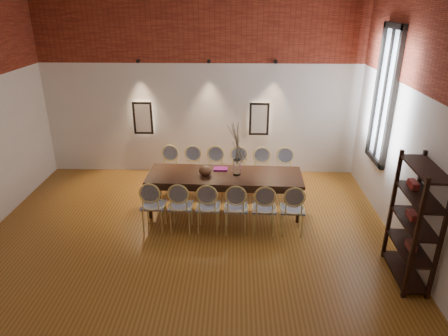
{
  "coord_description": "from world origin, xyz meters",
  "views": [
    {
      "loc": [
        0.78,
        -5.17,
        3.77
      ],
      "look_at": [
        0.59,
        1.21,
        1.05
      ],
      "focal_mm": 32.0,
      "sensor_mm": 36.0,
      "label": 1
    }
  ],
  "objects_px": {
    "chair_near_b": "(181,206)",
    "chair_near_f": "(292,209)",
    "chair_far_e": "(262,173)",
    "vase": "(237,167)",
    "chair_far_d": "(238,172)",
    "shelving_rack": "(414,223)",
    "chair_far_a": "(169,171)",
    "chair_far_b": "(192,171)",
    "dining_table": "(225,192)",
    "chair_near_e": "(264,208)",
    "chair_near_c": "(208,206)",
    "bowl": "(205,171)",
    "chair_near_d": "(236,207)",
    "chair_far_f": "(285,174)",
    "book": "(221,169)",
    "chair_near_a": "(154,205)",
    "chair_far_c": "(215,172)"
  },
  "relations": [
    {
      "from": "chair_far_d",
      "to": "chair_far_e",
      "type": "relative_size",
      "value": 1.0
    },
    {
      "from": "dining_table",
      "to": "chair_far_b",
      "type": "distance_m",
      "value": 1.04
    },
    {
      "from": "chair_near_d",
      "to": "chair_far_d",
      "type": "distance_m",
      "value": 1.48
    },
    {
      "from": "book",
      "to": "chair_far_d",
      "type": "bearing_deg",
      "value": 56.08
    },
    {
      "from": "chair_near_d",
      "to": "book",
      "type": "xyz_separation_m",
      "value": [
        -0.3,
        0.97,
        0.3
      ]
    },
    {
      "from": "chair_near_d",
      "to": "chair_far_f",
      "type": "distance_m",
      "value": 1.76
    },
    {
      "from": "vase",
      "to": "book",
      "type": "relative_size",
      "value": 1.15
    },
    {
      "from": "chair_far_d",
      "to": "shelving_rack",
      "type": "xyz_separation_m",
      "value": [
        2.43,
        -2.65,
        0.43
      ]
    },
    {
      "from": "chair_near_f",
      "to": "chair_near_e",
      "type": "bearing_deg",
      "value": 180.0
    },
    {
      "from": "dining_table",
      "to": "chair_near_f",
      "type": "distance_m",
      "value": 1.41
    },
    {
      "from": "chair_near_f",
      "to": "chair_far_d",
      "type": "bearing_deg",
      "value": 122.83
    },
    {
      "from": "chair_near_f",
      "to": "bowl",
      "type": "distance_m",
      "value": 1.74
    },
    {
      "from": "bowl",
      "to": "chair_far_e",
      "type": "bearing_deg",
      "value": 34.72
    },
    {
      "from": "chair_near_c",
      "to": "chair_far_b",
      "type": "bearing_deg",
      "value": 107.88
    },
    {
      "from": "vase",
      "to": "chair_near_d",
      "type": "bearing_deg",
      "value": -90.72
    },
    {
      "from": "chair_near_c",
      "to": "chair_near_f",
      "type": "distance_m",
      "value": 1.44
    },
    {
      "from": "chair_near_b",
      "to": "chair_far_d",
      "type": "height_order",
      "value": "same"
    },
    {
      "from": "dining_table",
      "to": "chair_far_d",
      "type": "xyz_separation_m",
      "value": [
        0.26,
        0.73,
        0.09
      ]
    },
    {
      "from": "chair_far_a",
      "to": "chair_far_b",
      "type": "height_order",
      "value": "same"
    },
    {
      "from": "dining_table",
      "to": "chair_near_e",
      "type": "height_order",
      "value": "chair_near_e"
    },
    {
      "from": "chair_near_c",
      "to": "chair_far_f",
      "type": "bearing_deg",
      "value": 45.93
    },
    {
      "from": "bowl",
      "to": "shelving_rack",
      "type": "xyz_separation_m",
      "value": [
        3.05,
        -1.87,
        0.06
      ]
    },
    {
      "from": "chair_near_c",
      "to": "vase",
      "type": "bearing_deg",
      "value": 57.82
    },
    {
      "from": "chair_near_d",
      "to": "chair_far_c",
      "type": "relative_size",
      "value": 1.0
    },
    {
      "from": "chair_near_c",
      "to": "chair_near_f",
      "type": "bearing_deg",
      "value": -0.0
    },
    {
      "from": "chair_near_b",
      "to": "chair_far_a",
      "type": "relative_size",
      "value": 1.0
    },
    {
      "from": "chair_far_b",
      "to": "shelving_rack",
      "type": "distance_m",
      "value": 4.34
    },
    {
      "from": "chair_near_d",
      "to": "chair_far_c",
      "type": "xyz_separation_m",
      "value": [
        -0.44,
        1.5,
        0.0
      ]
    },
    {
      "from": "chair_far_f",
      "to": "bowl",
      "type": "height_order",
      "value": "chair_far_f"
    },
    {
      "from": "chair_near_c",
      "to": "book",
      "type": "bearing_deg",
      "value": 81.22
    },
    {
      "from": "dining_table",
      "to": "vase",
      "type": "height_order",
      "value": "vase"
    },
    {
      "from": "chair_near_b",
      "to": "chair_near_f",
      "type": "xyz_separation_m",
      "value": [
        1.91,
        -0.05,
        0.0
      ]
    },
    {
      "from": "vase",
      "to": "book",
      "type": "height_order",
      "value": "vase"
    },
    {
      "from": "chair_far_a",
      "to": "chair_far_e",
      "type": "xyz_separation_m",
      "value": [
        1.91,
        -0.05,
        0.0
      ]
    },
    {
      "from": "chair_near_b",
      "to": "vase",
      "type": "height_order",
      "value": "vase"
    },
    {
      "from": "chair_far_e",
      "to": "chair_near_b",
      "type": "bearing_deg",
      "value": 45.93
    },
    {
      "from": "chair_near_a",
      "to": "chair_near_b",
      "type": "bearing_deg",
      "value": 0.0
    },
    {
      "from": "chair_far_d",
      "to": "chair_far_c",
      "type": "bearing_deg",
      "value": -0.0
    },
    {
      "from": "chair_near_b",
      "to": "chair_near_f",
      "type": "distance_m",
      "value": 1.91
    },
    {
      "from": "chair_far_e",
      "to": "vase",
      "type": "height_order",
      "value": "vase"
    },
    {
      "from": "chair_near_b",
      "to": "chair_far_b",
      "type": "xyz_separation_m",
      "value": [
        0.04,
        1.48,
        0.0
      ]
    },
    {
      "from": "chair_far_f",
      "to": "vase",
      "type": "height_order",
      "value": "vase"
    },
    {
      "from": "chair_far_d",
      "to": "shelving_rack",
      "type": "relative_size",
      "value": 0.52
    },
    {
      "from": "chair_near_c",
      "to": "chair_near_e",
      "type": "xyz_separation_m",
      "value": [
        0.96,
        -0.03,
        0.0
      ]
    },
    {
      "from": "chair_near_a",
      "to": "chair_near_f",
      "type": "bearing_deg",
      "value": 0.0
    },
    {
      "from": "chair_near_d",
      "to": "chair_far_a",
      "type": "xyz_separation_m",
      "value": [
        -1.39,
        1.52,
        0.0
      ]
    },
    {
      "from": "chair_near_b",
      "to": "chair_far_a",
      "type": "xyz_separation_m",
      "value": [
        -0.44,
        1.5,
        0.0
      ]
    },
    {
      "from": "chair_far_a",
      "to": "bowl",
      "type": "distance_m",
      "value": 1.21
    },
    {
      "from": "chair_near_a",
      "to": "bowl",
      "type": "bearing_deg",
      "value": 39.5
    },
    {
      "from": "chair_far_a",
      "to": "bowl",
      "type": "xyz_separation_m",
      "value": [
        0.82,
        -0.81,
        0.37
      ]
    }
  ]
}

